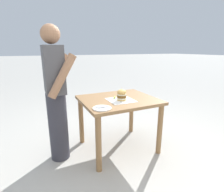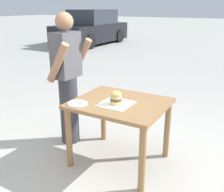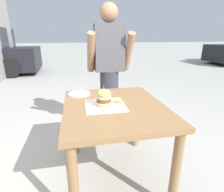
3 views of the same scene
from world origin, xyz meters
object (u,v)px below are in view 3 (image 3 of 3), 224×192
(side_plate_with_forks, at_px, (79,94))
(diner_across_table, at_px, (109,72))
(sandwich, at_px, (104,97))
(pickle_spear, at_px, (117,101))
(patio_table, at_px, (114,118))

(side_plate_with_forks, relative_size, diner_across_table, 0.13)
(sandwich, bearing_deg, pickle_spear, 15.51)
(patio_table, relative_size, sandwich, 5.54)
(sandwich, distance_m, diner_across_table, 0.83)
(patio_table, bearing_deg, side_plate_with_forks, 128.66)
(sandwich, distance_m, side_plate_with_forks, 0.42)
(sandwich, distance_m, pickle_spear, 0.15)
(pickle_spear, distance_m, side_plate_with_forks, 0.46)
(sandwich, xyz_separation_m, diner_across_table, (0.20, 0.81, 0.06))
(sandwich, height_order, pickle_spear, sandwich)
(patio_table, bearing_deg, diner_across_table, 82.32)
(patio_table, height_order, side_plate_with_forks, side_plate_with_forks)
(side_plate_with_forks, height_order, diner_across_table, diner_across_table)
(pickle_spear, distance_m, diner_across_table, 0.78)
(pickle_spear, bearing_deg, side_plate_with_forks, 135.50)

